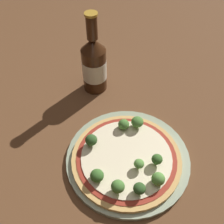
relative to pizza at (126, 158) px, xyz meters
name	(u,v)px	position (x,y,z in m)	size (l,w,h in m)	color
ground_plane	(130,154)	(0.02, 0.01, -0.02)	(3.00, 3.00, 0.00)	brown
plate	(128,158)	(0.01, 0.00, -0.01)	(0.29, 0.29, 0.01)	#93A384
pizza	(126,158)	(0.00, 0.00, 0.00)	(0.25, 0.25, 0.01)	tan
broccoli_floret_0	(139,189)	(-0.04, -0.08, 0.02)	(0.03, 0.03, 0.03)	#7A9E5B
broccoli_floret_1	(97,176)	(-0.09, 0.00, 0.02)	(0.03, 0.03, 0.03)	#7A9E5B
broccoli_floret_2	(158,179)	(0.01, -0.09, 0.02)	(0.03, 0.03, 0.03)	#7A9E5B
broccoli_floret_3	(124,124)	(0.05, 0.07, 0.02)	(0.03, 0.03, 0.03)	#7A9E5B
broccoli_floret_4	(157,159)	(0.04, -0.06, 0.02)	(0.02, 0.02, 0.03)	#7A9E5B
broccoli_floret_5	(137,122)	(0.08, 0.05, 0.02)	(0.03, 0.03, 0.03)	#7A9E5B
broccoli_floret_6	(91,140)	(-0.04, 0.08, 0.03)	(0.03, 0.03, 0.03)	#7A9E5B
broccoli_floret_7	(118,187)	(-0.07, -0.05, 0.03)	(0.03, 0.03, 0.03)	#7A9E5B
broccoli_floret_8	(139,164)	(0.00, -0.04, 0.02)	(0.02, 0.02, 0.03)	#7A9E5B
beer_bottle	(94,64)	(0.10, 0.26, 0.07)	(0.07, 0.07, 0.24)	#381E0F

